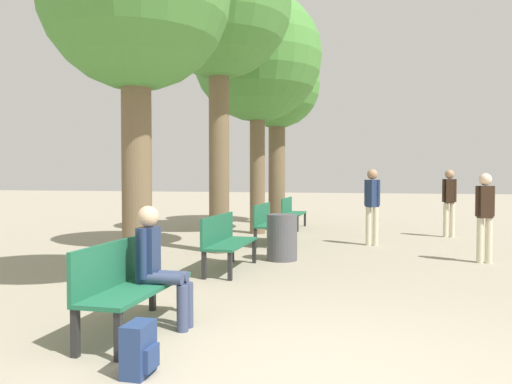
{
  "coord_description": "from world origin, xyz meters",
  "views": [
    {
      "loc": [
        0.48,
        -3.66,
        1.52
      ],
      "look_at": [
        -1.5,
        4.67,
        1.23
      ],
      "focal_mm": 35.0,
      "sensor_mm": 36.0,
      "label": 1
    }
  ],
  "objects": [
    {
      "name": "ground_plane",
      "position": [
        0.0,
        0.0,
        0.0
      ],
      "size": [
        80.0,
        80.0,
        0.0
      ],
      "primitive_type": "plane",
      "color": "gray"
    },
    {
      "name": "bench_row_0",
      "position": [
        -1.84,
        0.74,
        0.51
      ],
      "size": [
        0.49,
        1.57,
        0.88
      ],
      "color": "#1E6042",
      "rests_on": "ground_plane"
    },
    {
      "name": "bench_row_1",
      "position": [
        -1.84,
        3.96,
        0.51
      ],
      "size": [
        0.49,
        1.57,
        0.88
      ],
      "color": "#1E6042",
      "rests_on": "ground_plane"
    },
    {
      "name": "bench_row_2",
      "position": [
        -1.84,
        7.18,
        0.51
      ],
      "size": [
        0.49,
        1.57,
        0.88
      ],
      "color": "#1E6042",
      "rests_on": "ground_plane"
    },
    {
      "name": "bench_row_3",
      "position": [
        -1.84,
        10.4,
        0.51
      ],
      "size": [
        0.49,
        1.57,
        0.88
      ],
      "color": "#1E6042",
      "rests_on": "ground_plane"
    },
    {
      "name": "tree_row_1",
      "position": [
        -2.51,
        5.73,
        4.77
      ],
      "size": [
        2.85,
        2.85,
        6.27
      ],
      "color": "brown",
      "rests_on": "ground_plane"
    },
    {
      "name": "tree_row_2",
      "position": [
        -2.51,
        9.02,
        4.56
      ],
      "size": [
        3.34,
        3.34,
        6.27
      ],
      "color": "brown",
      "rests_on": "ground_plane"
    },
    {
      "name": "tree_row_3",
      "position": [
        -2.51,
        11.67,
        4.21
      ],
      "size": [
        2.68,
        2.68,
        5.67
      ],
      "color": "brown",
      "rests_on": "ground_plane"
    },
    {
      "name": "person_seated",
      "position": [
        -1.61,
        0.92,
        0.65
      ],
      "size": [
        0.55,
        0.31,
        1.22
      ],
      "color": "#384260",
      "rests_on": "ground_plane"
    },
    {
      "name": "backpack",
      "position": [
        -1.25,
        -0.22,
        0.2
      ],
      "size": [
        0.22,
        0.29,
        0.4
      ],
      "color": "navy",
      "rests_on": "ground_plane"
    },
    {
      "name": "pedestrian_near",
      "position": [
        2.27,
        9.34,
        0.95
      ],
      "size": [
        0.34,
        0.24,
        1.66
      ],
      "color": "beige",
      "rests_on": "ground_plane"
    },
    {
      "name": "pedestrian_mid",
      "position": [
        0.43,
        7.42,
        0.95
      ],
      "size": [
        0.34,
        0.3,
        1.66
      ],
      "color": "beige",
      "rests_on": "ground_plane"
    },
    {
      "name": "pedestrian_far",
      "position": [
        2.34,
        5.63,
        0.89
      ],
      "size": [
        0.32,
        0.22,
        1.56
      ],
      "color": "beige",
      "rests_on": "ground_plane"
    },
    {
      "name": "trash_bin",
      "position": [
        -1.13,
        5.09,
        0.41
      ],
      "size": [
        0.54,
        0.54,
        0.83
      ],
      "color": "#4C4C51",
      "rests_on": "ground_plane"
    }
  ]
}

